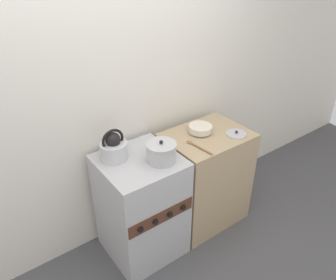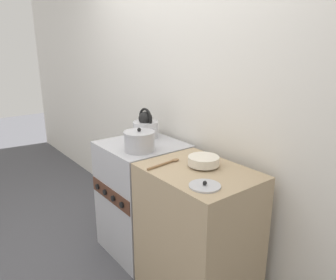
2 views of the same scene
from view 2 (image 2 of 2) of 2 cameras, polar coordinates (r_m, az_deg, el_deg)
ground_plane at (r=2.81m, az=-9.38°, el=-19.76°), size 12.00×12.00×0.00m
wall_back at (r=2.65m, az=1.77°, el=7.80°), size 7.00×0.06×2.50m
stove at (r=2.70m, az=-4.39°, el=-9.91°), size 0.59×0.60×0.91m
counter at (r=2.23m, az=5.11°, el=-16.14°), size 0.71×0.54×0.91m
kettle at (r=2.67m, az=-3.89°, el=2.35°), size 0.25×0.20×0.24m
cooking_pot at (r=2.34m, az=-5.00°, el=-0.19°), size 0.22×0.22×0.17m
enamel_bowl at (r=2.06m, az=6.21°, el=-3.62°), size 0.20×0.20×0.07m
loose_pot_lid at (r=1.80m, az=6.42°, el=-7.91°), size 0.17×0.17×0.03m
wooden_spoon at (r=2.10m, az=-0.28°, el=-4.02°), size 0.06×0.27×0.02m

